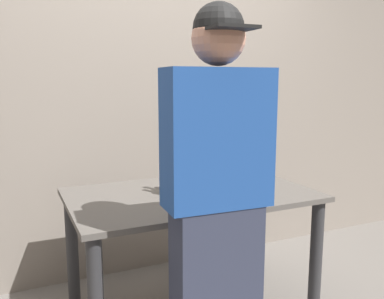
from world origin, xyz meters
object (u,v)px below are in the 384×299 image
(beer_bottle_brown, at_px, (189,174))
(beer_bottle_green, at_px, (179,176))
(laptop, at_px, (227,176))
(beer_bottle_dark, at_px, (175,175))
(person_figure, at_px, (217,207))

(beer_bottle_brown, relative_size, beer_bottle_green, 0.95)
(laptop, relative_size, beer_bottle_brown, 1.32)
(laptop, height_order, beer_bottle_brown, beer_bottle_brown)
(laptop, relative_size, beer_bottle_dark, 1.42)
(laptop, distance_m, beer_bottle_dark, 0.39)
(beer_bottle_brown, xyz_separation_m, beer_bottle_dark, (-0.07, 0.04, -0.01))
(beer_bottle_brown, bearing_deg, laptop, 20.58)
(beer_bottle_dark, height_order, person_figure, person_figure)
(beer_bottle_dark, bearing_deg, beer_bottle_brown, -31.97)
(laptop, height_order, beer_bottle_dark, beer_bottle_dark)
(beer_bottle_green, distance_m, person_figure, 0.59)
(beer_bottle_brown, xyz_separation_m, person_figure, (-0.16, -0.63, 0.01))
(laptop, xyz_separation_m, beer_bottle_green, (-0.39, -0.16, 0.08))
(laptop, xyz_separation_m, beer_bottle_brown, (-0.31, -0.12, 0.07))
(beer_bottle_brown, bearing_deg, person_figure, -103.95)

